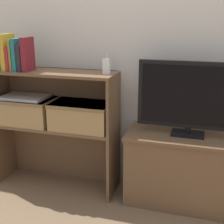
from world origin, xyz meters
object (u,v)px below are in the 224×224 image
Objects in this scene: storage_basket_right at (82,114)px; book_charcoal at (23,58)px; tv_stand at (185,169)px; book_mustard at (8,52)px; tv at (190,97)px; book_skyblue at (3,57)px; book_olive at (15,55)px; storage_basket_left at (26,109)px; book_maroon at (28,54)px; book_teal at (19,55)px; book_crimson at (13,58)px; laptop at (25,97)px; baby_monitor at (107,66)px.

book_charcoal is at bearing -175.67° from storage_basket_right.
book_mustard reaches higher than tv_stand.
book_skyblue is (-1.35, -0.08, 0.23)m from tv.
tv_stand is at bearing 3.88° from book_olive.
storage_basket_left and storage_basket_right have the same top height.
tv is at bearing 4.15° from book_maroon.
tv is 3.62× the size of book_skyblue.
book_mustard is 1.13× the size of book_teal.
book_mustard is 0.70m from storage_basket_right.
storage_basket_right is (0.49, 0.03, -0.41)m from book_olive.
book_olive is (0.06, 0.00, -0.02)m from book_mustard.
book_olive is at bearing 0.00° from book_mustard.
book_crimson is 0.03m from book_olive.
book_olive is 0.10m from book_maroon.
laptop is (-0.03, 0.03, -0.30)m from book_charcoal.
baby_monitor is (0.70, 0.05, -0.03)m from book_crimson.
tv_stand is 6.21× the size of baby_monitor.
storage_basket_right is (-0.19, -0.02, -0.36)m from baby_monitor.
book_skyblue is 0.17m from book_charcoal.
baby_monitor reaches higher than tv.
book_teal reaches higher than laptop.
book_teal is 1.72× the size of baby_monitor.
tv is 2.91× the size of book_maroon.
storage_basket_right is at bearing 3.75° from book_olive.
book_maroon reaches higher than book_crimson.
laptop is (-1.21, -0.05, 0.45)m from tv_stand.
book_maroon reaches higher than storage_basket_left.
baby_monitor is (0.68, 0.05, -0.06)m from book_olive.
tv_stand is at bearing 3.98° from book_teal.
book_skyblue is at bearing 180.00° from book_crimson.
tv is 1.23m from storage_basket_left.
laptop is at bearing 13.48° from book_skyblue.
tv_stand is 1.40m from book_charcoal.
laptop is (-0.46, -0.00, 0.10)m from storage_basket_right.
tv_stand is 0.91m from baby_monitor.
book_olive is 0.32m from laptop.
book_teal is at bearing 0.00° from book_skyblue.
tv is at bearing 3.64° from book_mustard.
book_teal is at bearing 180.00° from book_charcoal.
tv_stand is 4.30× the size of book_skyblue.
tv_stand is 3.61× the size of book_teal.
book_skyblue is 0.10m from book_olive.
storage_basket_left is 0.46m from storage_basket_right.
book_crimson is at bearing -150.11° from laptop.
book_maroon is 0.43m from storage_basket_left.
tv_stand is 1.55m from book_skyblue.
baby_monitor is 0.31× the size of storage_basket_right.
storage_basket_right is at bearing 4.75° from book_maroon.
storage_basket_left is (-0.07, 0.03, -0.42)m from book_maroon.
tv is at bearing 3.52° from book_skyblue.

